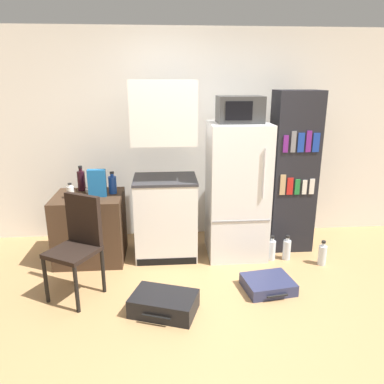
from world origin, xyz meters
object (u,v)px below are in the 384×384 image
side_table (90,227)px  suitcase_large_flat (164,304)px  refrigerator (237,191)px  bottle_wine_dark (81,180)px  water_bottle_front (287,249)px  bookshelf (293,173)px  water_bottle_back (272,250)px  water_bottle_middle (322,255)px  kitchen_hutch (165,180)px  suitcase_small_flat (268,284)px  bottle_blue_soda (113,184)px  cereal_box (97,183)px  bowl (92,190)px  chair (79,238)px  bottle_milk_white (70,192)px  microwave (240,109)px  bottle_clear_short (102,185)px

side_table → suitcase_large_flat: (0.82, -1.12, -0.29)m
refrigerator → side_table: bearing=-179.6°
bottle_wine_dark → water_bottle_front: (2.32, -0.41, -0.76)m
side_table → refrigerator: 1.71m
bookshelf → bottle_wine_dark: size_ratio=6.50×
bottle_wine_dark → water_bottle_back: bearing=-10.8°
water_bottle_middle → kitchen_hutch: bearing=166.9°
bookshelf → suitcase_small_flat: (-0.51, -0.96, -0.88)m
side_table → water_bottle_middle: size_ratio=2.67×
bottle_blue_soda → cereal_box: (-0.15, -0.10, 0.05)m
water_bottle_front → suitcase_large_flat: bearing=-147.0°
water_bottle_front → bowl: bearing=171.1°
bookshelf → bottle_blue_soda: bookshelf is taller
kitchen_hutch → bookshelf: kitchen_hutch is taller
chair → water_bottle_back: 2.13m
bottle_milk_white → water_bottle_front: size_ratio=0.58×
side_table → chair: 0.75m
water_bottle_middle → suitcase_large_flat: bearing=-156.8°
side_table → kitchen_hutch: bearing=2.6°
refrigerator → bottle_wine_dark: (-1.76, 0.20, 0.11)m
bookshelf → water_bottle_front: (-0.12, -0.34, -0.81)m
refrigerator → bowl: size_ratio=11.34×
bowl → cereal_box: (0.10, -0.18, 0.13)m
refrigerator → cereal_box: 1.55m
refrigerator → microwave: size_ratio=3.19×
cereal_box → water_bottle_back: 2.09m
side_table → refrigerator: size_ratio=0.49×
kitchen_hutch → suitcase_small_flat: size_ratio=3.85×
side_table → cereal_box: cereal_box is taller
kitchen_hutch → suitcase_large_flat: 1.42m
bookshelf → bowl: bookshelf is taller
refrigerator → water_bottle_middle: size_ratio=5.40×
water_bottle_back → bottle_blue_soda: bearing=171.6°
kitchen_hutch → bottle_milk_white: (-1.01, -0.12, -0.08)m
microwave → chair: (-1.63, -0.73, -1.10)m
refrigerator → chair: size_ratio=1.58×
bottle_milk_white → bottle_clear_short: bottle_clear_short is taller
bowl → water_bottle_middle: 2.69m
refrigerator → water_bottle_middle: bearing=-22.2°
bottle_clear_short → cereal_box: cereal_box is taller
chair → suitcase_small_flat: size_ratio=1.89×
bottle_wine_dark → cereal_box: (0.22, -0.25, 0.03)m
bottle_blue_soda → bottle_milk_white: bearing=-161.1°
bottle_wine_dark → bowl: bearing=-29.2°
microwave → suitcase_small_flat: size_ratio=0.94×
side_table → bowl: bearing=82.2°
bottle_wine_dark → suitcase_large_flat: bearing=-55.3°
cereal_box → water_bottle_front: size_ratio=1.03×
refrigerator → chair: bearing=-155.7°
refrigerator → water_bottle_front: bearing=-21.1°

